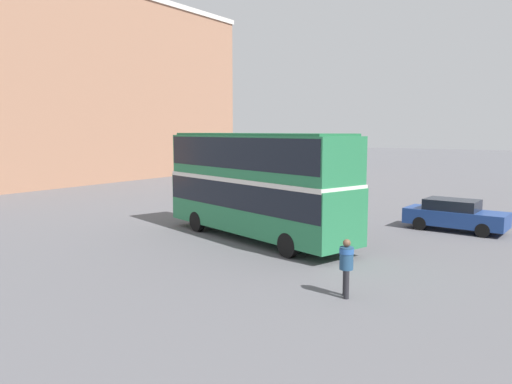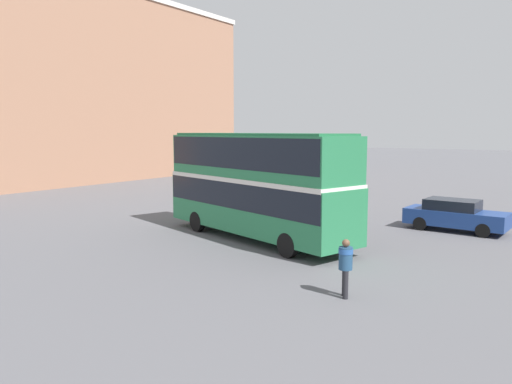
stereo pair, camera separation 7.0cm
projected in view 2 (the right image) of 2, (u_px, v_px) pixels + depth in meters
ground_plane at (271, 240)px, 22.31m from camera, size 240.00×240.00×0.00m
building_row_left at (74, 88)px, 49.12m from camera, size 11.71×37.93×18.15m
double_decker_bus at (256, 179)px, 22.14m from camera, size 10.74×5.50×4.74m
pedestrian_foreground at (346, 262)px, 14.47m from camera, size 0.58×0.58×1.73m
parked_car_kerb_near at (455, 215)px, 24.19m from camera, size 4.76×2.08×1.54m
parked_car_kerb_far at (231, 183)px, 38.41m from camera, size 4.42×2.24×1.67m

